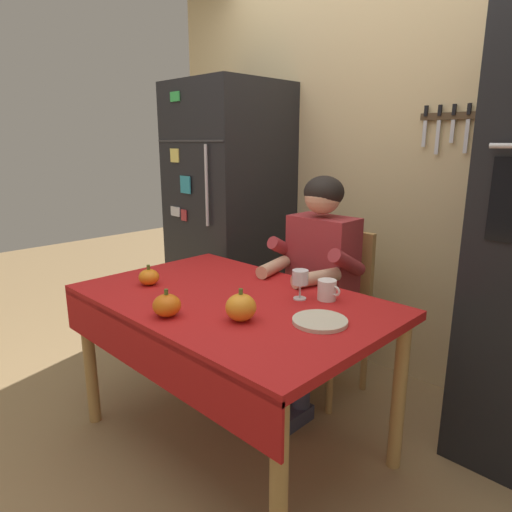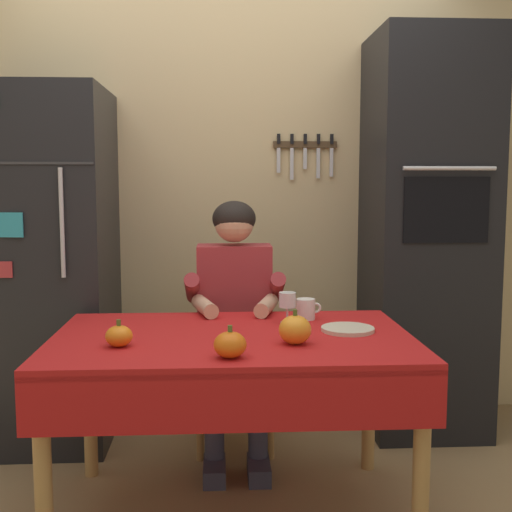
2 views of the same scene
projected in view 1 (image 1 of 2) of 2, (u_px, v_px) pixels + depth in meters
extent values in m
plane|color=#93754C|center=(218.00, 450.00, 2.13)|extent=(10.00, 10.00, 0.00)
cube|color=#D1B784|center=(389.00, 161.00, 2.71)|extent=(3.70, 0.10, 2.60)
cube|color=#4C3823|center=(454.00, 116.00, 2.34)|extent=(0.36, 0.02, 0.04)
cube|color=silver|center=(424.00, 134.00, 2.46)|extent=(0.02, 0.01, 0.14)
cube|color=black|center=(426.00, 111.00, 2.43)|extent=(0.02, 0.01, 0.06)
cube|color=silver|center=(438.00, 137.00, 2.42)|extent=(0.02, 0.01, 0.18)
cube|color=black|center=(440.00, 110.00, 2.38)|extent=(0.02, 0.01, 0.06)
cube|color=silver|center=(452.00, 131.00, 2.36)|extent=(0.02, 0.01, 0.12)
cube|color=black|center=(454.00, 110.00, 2.33)|extent=(0.02, 0.01, 0.06)
cube|color=silver|center=(466.00, 136.00, 2.31)|extent=(0.02, 0.01, 0.17)
cube|color=black|center=(469.00, 109.00, 2.28)|extent=(0.02, 0.01, 0.06)
cube|color=silver|center=(482.00, 135.00, 2.26)|extent=(0.02, 0.01, 0.16)
cube|color=black|center=(485.00, 108.00, 2.23)|extent=(0.02, 0.01, 0.06)
cube|color=black|center=(230.00, 216.00, 3.22)|extent=(0.68, 0.68, 1.80)
cylinder|color=silver|center=(207.00, 186.00, 2.78)|extent=(0.02, 0.02, 0.50)
cube|color=#333335|center=(189.00, 141.00, 2.85)|extent=(0.67, 0.01, 0.01)
cube|color=teal|center=(185.00, 185.00, 2.95)|extent=(0.12, 0.02, 0.11)
cube|color=#E5D666|center=(175.00, 155.00, 2.98)|extent=(0.08, 0.01, 0.09)
cube|color=green|center=(175.00, 97.00, 2.87)|extent=(0.10, 0.01, 0.06)
cube|color=silver|center=(175.00, 211.00, 3.08)|extent=(0.11, 0.01, 0.06)
cube|color=#B73338|center=(184.00, 215.00, 3.02)|extent=(0.06, 0.01, 0.07)
cylinder|color=tan|center=(90.00, 359.00, 2.28)|extent=(0.06, 0.06, 0.70)
cylinder|color=tan|center=(209.00, 317.00, 2.82)|extent=(0.06, 0.06, 0.70)
cylinder|color=tan|center=(279.00, 493.00, 1.41)|extent=(0.06, 0.06, 0.70)
cylinder|color=tan|center=(399.00, 396.00, 1.95)|extent=(0.06, 0.06, 0.70)
cube|color=red|center=(231.00, 301.00, 2.02)|extent=(1.40, 0.90, 0.04)
cube|color=red|center=(146.00, 354.00, 1.74)|extent=(1.40, 0.01, 0.20)
cube|color=tan|center=(324.00, 320.00, 2.55)|extent=(0.40, 0.40, 0.04)
cube|color=tan|center=(345.00, 270.00, 2.61)|extent=(0.36, 0.04, 0.48)
cylinder|color=tan|center=(282.00, 357.00, 2.61)|extent=(0.04, 0.04, 0.41)
cylinder|color=tan|center=(317.00, 339.00, 2.84)|extent=(0.04, 0.04, 0.41)
cylinder|color=tan|center=(330.00, 378.00, 2.38)|extent=(0.04, 0.04, 0.41)
cylinder|color=tan|center=(364.00, 356.00, 2.61)|extent=(0.04, 0.04, 0.41)
cube|color=#38384C|center=(265.00, 402.00, 2.46)|extent=(0.10, 0.22, 0.08)
cube|color=#38384C|center=(293.00, 417.00, 2.32)|extent=(0.10, 0.22, 0.08)
cylinder|color=#38384C|center=(273.00, 366.00, 2.45)|extent=(0.09, 0.09, 0.38)
cylinder|color=#38384C|center=(302.00, 379.00, 2.31)|extent=(0.09, 0.09, 0.38)
cube|color=#38384C|center=(294.00, 312.00, 2.49)|extent=(0.12, 0.40, 0.11)
cube|color=#38384C|center=(321.00, 321.00, 2.37)|extent=(0.12, 0.40, 0.11)
cube|color=#9E2D33|center=(323.00, 261.00, 2.44)|extent=(0.36, 0.20, 0.48)
cylinder|color=#9E2D33|center=(286.00, 250.00, 2.52)|extent=(0.07, 0.26, 0.18)
cylinder|color=#9E2D33|center=(347.00, 263.00, 2.24)|extent=(0.07, 0.26, 0.18)
cylinder|color=#D8A884|center=(274.00, 267.00, 2.37)|extent=(0.13, 0.27, 0.07)
cylinder|color=#D8A884|center=(316.00, 278.00, 2.18)|extent=(0.13, 0.27, 0.07)
sphere|color=#D8A884|center=(323.00, 196.00, 2.34)|extent=(0.19, 0.19, 0.19)
ellipsoid|color=black|center=(324.00, 192.00, 2.34)|extent=(0.21, 0.21, 0.17)
cylinder|color=white|center=(327.00, 290.00, 1.97)|extent=(0.08, 0.08, 0.09)
torus|color=white|center=(336.00, 291.00, 1.94)|extent=(0.05, 0.01, 0.05)
cylinder|color=white|center=(300.00, 298.00, 1.99)|extent=(0.06, 0.06, 0.01)
cylinder|color=white|center=(300.00, 291.00, 1.98)|extent=(0.01, 0.01, 0.06)
cylinder|color=white|center=(300.00, 277.00, 1.97)|extent=(0.07, 0.07, 0.06)
ellipsoid|color=orange|center=(241.00, 307.00, 1.74)|extent=(0.12, 0.12, 0.11)
cylinder|color=#4C6023|center=(241.00, 291.00, 1.73)|extent=(0.02, 0.02, 0.02)
ellipsoid|color=orange|center=(149.00, 277.00, 2.18)|extent=(0.10, 0.10, 0.08)
cylinder|color=#4C6023|center=(148.00, 267.00, 2.17)|extent=(0.02, 0.02, 0.02)
ellipsoid|color=orange|center=(167.00, 305.00, 1.79)|extent=(0.11, 0.11, 0.09)
cylinder|color=#4C6023|center=(166.00, 292.00, 1.77)|extent=(0.02, 0.02, 0.02)
cylinder|color=beige|center=(320.00, 321.00, 1.73)|extent=(0.21, 0.21, 0.02)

